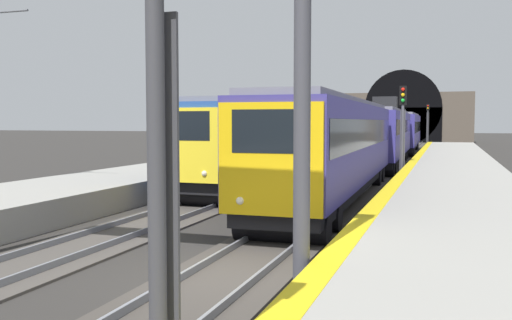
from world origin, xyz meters
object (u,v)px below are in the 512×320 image
object	(u,v)px
train_adjacent_platform	(317,133)
railway_signal_near	(157,145)
train_main_approaching	(385,134)
overhead_signal_gantry	(80,8)
railway_signal_mid	(403,123)
railway_signal_far	(428,122)

from	to	relation	value
train_adjacent_platform	railway_signal_near	bearing A→B (deg)	10.92
train_main_approaching	overhead_signal_gantry	world-z (taller)	overhead_signal_gantry
railway_signal_mid	railway_signal_far	xyz separation A→B (m)	(41.99, -0.00, 0.01)
train_adjacent_platform	overhead_signal_gantry	distance (m)	30.66
railway_signal_near	railway_signal_far	size ratio (longest dim) A/B	0.95
train_main_approaching	railway_signal_mid	distance (m)	8.99
overhead_signal_gantry	railway_signal_near	bearing A→B (deg)	-138.89
railway_signal_mid	overhead_signal_gantry	xyz separation A→B (m)	(-23.36, 4.12, 2.16)
train_adjacent_platform	railway_signal_far	xyz separation A→B (m)	(34.90, -6.37, 0.75)
train_main_approaching	overhead_signal_gantry	xyz separation A→B (m)	(-32.11, 2.25, 2.98)
train_main_approaching	overhead_signal_gantry	bearing A→B (deg)	-5.03
train_adjacent_platform	railway_signal_mid	distance (m)	9.55
railway_signal_near	railway_signal_mid	world-z (taller)	railway_signal_mid
train_adjacent_platform	railway_signal_mid	size ratio (longest dim) A/B	8.21
railway_signal_mid	railway_signal_near	bearing A→B (deg)	0.00
railway_signal_far	train_main_approaching	bearing A→B (deg)	-3.21
train_adjacent_platform	overhead_signal_gantry	size ratio (longest dim) A/B	4.87
train_adjacent_platform	overhead_signal_gantry	world-z (taller)	overhead_signal_gantry
railway_signal_far	overhead_signal_gantry	world-z (taller)	overhead_signal_gantry
railway_signal_far	overhead_signal_gantry	xyz separation A→B (m)	(-65.34, 4.12, 2.16)
railway_signal_near	railway_signal_far	bearing A→B (deg)	-180.00
train_adjacent_platform	railway_signal_near	size ratio (longest dim) A/B	8.30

